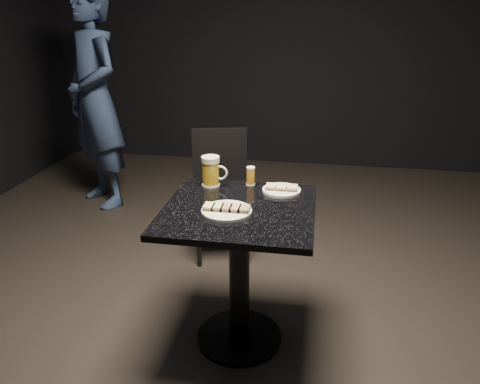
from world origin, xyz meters
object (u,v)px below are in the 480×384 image
Objects in this scene: plate_large at (227,211)px; patron at (95,100)px; table at (239,253)px; beer_tumbler at (251,176)px; plate_small at (281,190)px; beer_mug at (211,171)px; chair at (221,184)px.

patron is at bearing 130.42° from plate_large.
beer_tumbler is (0.01, 0.30, 0.29)m from table.
plate_small is at bearing 52.99° from table.
beer_mug is (1.29, -1.37, -0.07)m from patron.
patron is 1.88m from beer_mug.
patron is (-1.43, 1.68, 0.15)m from plate_large.
plate_large is 0.36m from beer_mug.
beer_mug reaches higher than beer_tumbler.
beer_tumbler is 0.76m from chair.
patron is 1.43m from chair.
plate_large is 0.13× the size of patron.
table is at bearing -127.01° from plate_small.
chair is (-0.30, 0.63, -0.30)m from beer_tumbler.
chair reaches higher than beer_tumbler.
beer_mug is at bearing -8.75° from patron.
beer_mug is 0.18× the size of chair.
table is (1.48, -1.62, -0.40)m from patron.
beer_tumbler is at bearing -64.78° from chair.
patron is at bearing 133.37° from beer_mug.
plate_large is 1.45× the size of beer_mug.
plate_small is 0.23× the size of chair.
table is at bearing -72.76° from chair.
beer_mug is (-0.14, 0.32, 0.07)m from plate_large.
beer_mug is at bearing 126.87° from table.
table is at bearing -91.46° from beer_tumbler.
beer_mug is at bearing 114.33° from plate_large.
beer_mug is 0.21m from beer_tumbler.
plate_small is 0.11× the size of patron.
table is 0.88× the size of chair.
plate_small is at bearing -22.23° from beer_tumbler.
plate_large is 0.37m from beer_tumbler.
plate_large is 1.06m from chair.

